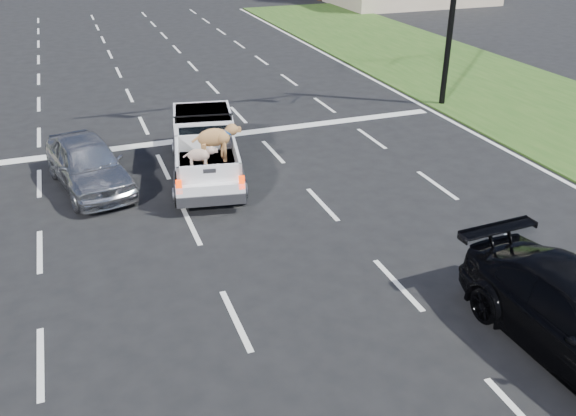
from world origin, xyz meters
The scene contains 4 objects.
ground centered at (0.00, 0.00, 0.00)m, with size 160.00×160.00×0.00m, color black.
road_markings centered at (0.00, 6.56, 0.01)m, with size 17.75×60.00×0.01m.
pickup_truck centered at (-0.65, 6.90, 0.86)m, with size 2.59×5.10×1.82m.
silver_sedan centered at (-3.88, 7.23, 0.71)m, with size 1.67×4.15×1.42m, color #A3A4A9.
Camera 1 is at (-4.06, -9.16, 7.14)m, focal length 38.00 mm.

